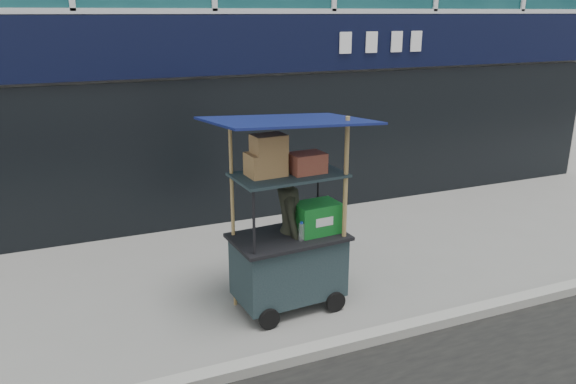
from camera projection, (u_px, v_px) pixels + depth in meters
name	position (u px, v px, depth m)	size (l,w,h in m)	color
ground	(325.00, 342.00, 6.04)	(80.00, 80.00, 0.00)	slate
curb	(333.00, 347.00, 5.85)	(80.00, 0.18, 0.12)	#96968E
vendor_cart	(290.00, 242.00, 6.54)	(1.83, 1.35, 2.36)	#1A272C
vendor_man	(290.00, 231.00, 6.66)	(0.66, 0.43, 1.80)	black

